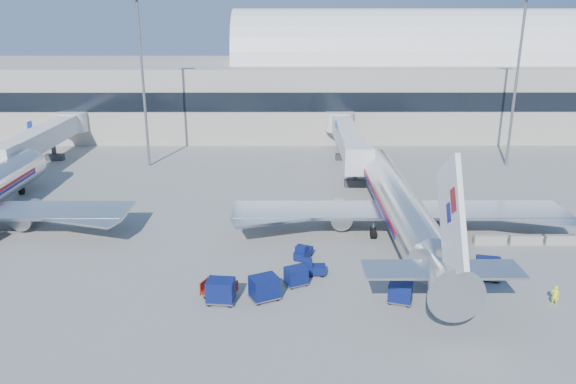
{
  "coord_description": "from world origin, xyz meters",
  "views": [
    {
      "loc": [
        -0.87,
        -45.89,
        20.65
      ],
      "look_at": [
        -0.69,
        6.0,
        3.84
      ],
      "focal_mm": 35.0,
      "sensor_mm": 36.0,
      "label": 1
    }
  ],
  "objects_px": {
    "cart_train_b": "(264,288)",
    "cart_solo_near": "(400,293)",
    "mast_west": "(141,57)",
    "cart_train_a": "(296,276)",
    "tug_left": "(303,252)",
    "airliner_main": "(400,206)",
    "cart_open_red": "(220,292)",
    "jetbridge_near": "(347,137)",
    "cart_solo_far": "(488,268)",
    "barrier_mid": "(526,240)",
    "barrier_far": "(561,240)",
    "tug_right": "(443,258)",
    "tug_lead": "(312,268)",
    "cart_train_c": "(221,291)",
    "mast_east": "(519,57)",
    "jetbridge_mid": "(45,137)",
    "barrier_near": "(490,240)",
    "ramp_worker": "(555,295)"
  },
  "relations": [
    {
      "from": "cart_train_b",
      "to": "cart_solo_near",
      "type": "bearing_deg",
      "value": -28.46
    },
    {
      "from": "jetbridge_mid",
      "to": "cart_train_c",
      "type": "distance_m",
      "value": 49.01
    },
    {
      "from": "barrier_near",
      "to": "cart_solo_far",
      "type": "bearing_deg",
      "value": -110.62
    },
    {
      "from": "airliner_main",
      "to": "cart_open_red",
      "type": "relative_size",
      "value": 12.91
    },
    {
      "from": "cart_solo_far",
      "to": "mast_east",
      "type": "bearing_deg",
      "value": 81.4
    },
    {
      "from": "tug_left",
      "to": "cart_train_a",
      "type": "distance_m",
      "value": 5.0
    },
    {
      "from": "mast_west",
      "to": "cart_solo_far",
      "type": "relative_size",
      "value": 9.81
    },
    {
      "from": "mast_west",
      "to": "barrier_near",
      "type": "relative_size",
      "value": 7.53
    },
    {
      "from": "jetbridge_mid",
      "to": "barrier_far",
      "type": "bearing_deg",
      "value": -26.02
    },
    {
      "from": "cart_train_a",
      "to": "cart_open_red",
      "type": "height_order",
      "value": "cart_train_a"
    },
    {
      "from": "tug_right",
      "to": "barrier_far",
      "type": "bearing_deg",
      "value": 41.44
    },
    {
      "from": "cart_train_b",
      "to": "cart_solo_near",
      "type": "xyz_separation_m",
      "value": [
        10.07,
        -0.52,
        -0.16
      ]
    },
    {
      "from": "barrier_far",
      "to": "tug_left",
      "type": "xyz_separation_m",
      "value": [
        -24.01,
        -3.07,
        0.17
      ]
    },
    {
      "from": "airliner_main",
      "to": "cart_open_red",
      "type": "distance_m",
      "value": 20.38
    },
    {
      "from": "cart_solo_far",
      "to": "jetbridge_mid",
      "type": "bearing_deg",
      "value": 158.36
    },
    {
      "from": "tug_right",
      "to": "barrier_mid",
      "type": "bearing_deg",
      "value": 48.07
    },
    {
      "from": "cart_train_c",
      "to": "cart_solo_far",
      "type": "height_order",
      "value": "cart_train_c"
    },
    {
      "from": "cart_solo_far",
      "to": "tug_lead",
      "type": "bearing_deg",
      "value": -169.01
    },
    {
      "from": "barrier_near",
      "to": "tug_left",
      "type": "bearing_deg",
      "value": -169.98
    },
    {
      "from": "tug_lead",
      "to": "barrier_far",
      "type": "bearing_deg",
      "value": 14.32
    },
    {
      "from": "mast_west",
      "to": "tug_left",
      "type": "xyz_separation_m",
      "value": [
        20.59,
        -31.07,
        -14.18
      ]
    },
    {
      "from": "barrier_near",
      "to": "cart_train_a",
      "type": "xyz_separation_m",
      "value": [
        -18.1,
        -8.03,
        0.35
      ]
    },
    {
      "from": "cart_train_b",
      "to": "jetbridge_mid",
      "type": "bearing_deg",
      "value": 103.7
    },
    {
      "from": "tug_lead",
      "to": "tug_right",
      "type": "height_order",
      "value": "tug_right"
    },
    {
      "from": "jetbridge_near",
      "to": "cart_train_c",
      "type": "distance_m",
      "value": 41.89
    },
    {
      "from": "barrier_near",
      "to": "cart_solo_near",
      "type": "distance_m",
      "value": 15.06
    },
    {
      "from": "tug_right",
      "to": "cart_solo_near",
      "type": "xyz_separation_m",
      "value": [
        -4.85,
        -6.32,
        0.12
      ]
    },
    {
      "from": "jetbridge_mid",
      "to": "ramp_worker",
      "type": "bearing_deg",
      "value": -36.9
    },
    {
      "from": "tug_lead",
      "to": "cart_train_c",
      "type": "relative_size",
      "value": 0.93
    },
    {
      "from": "cart_train_a",
      "to": "cart_train_b",
      "type": "distance_m",
      "value": 3.34
    },
    {
      "from": "mast_west",
      "to": "cart_train_a",
      "type": "bearing_deg",
      "value": -61.08
    },
    {
      "from": "cart_solo_far",
      "to": "cart_open_red",
      "type": "bearing_deg",
      "value": -157.78
    },
    {
      "from": "jetbridge_near",
      "to": "barrier_mid",
      "type": "height_order",
      "value": "jetbridge_near"
    },
    {
      "from": "airliner_main",
      "to": "ramp_worker",
      "type": "relative_size",
      "value": 24.08
    },
    {
      "from": "barrier_mid",
      "to": "cart_solo_near",
      "type": "relative_size",
      "value": 1.42
    },
    {
      "from": "mast_west",
      "to": "barrier_far",
      "type": "relative_size",
      "value": 7.53
    },
    {
      "from": "jetbridge_near",
      "to": "cart_solo_far",
      "type": "xyz_separation_m",
      "value": [
        7.77,
        -35.81,
        -2.99
      ]
    },
    {
      "from": "airliner_main",
      "to": "cart_train_a",
      "type": "xyz_separation_m",
      "value": [
        -10.1,
        -10.53,
        -2.13
      ]
    },
    {
      "from": "jetbridge_near",
      "to": "cart_train_b",
      "type": "relative_size",
      "value": 10.62
    },
    {
      "from": "barrier_far",
      "to": "tug_right",
      "type": "bearing_deg",
      "value": -159.59
    },
    {
      "from": "airliner_main",
      "to": "cart_open_red",
      "type": "height_order",
      "value": "airliner_main"
    },
    {
      "from": "ramp_worker",
      "to": "cart_solo_near",
      "type": "bearing_deg",
      "value": 44.26
    },
    {
      "from": "tug_left",
      "to": "barrier_far",
      "type": "bearing_deg",
      "value": -57.49
    },
    {
      "from": "mast_west",
      "to": "barrier_near",
      "type": "height_order",
      "value": "mast_west"
    },
    {
      "from": "cart_solo_far",
      "to": "tug_left",
      "type": "bearing_deg",
      "value": 179.22
    },
    {
      "from": "mast_east",
      "to": "cart_train_b",
      "type": "distance_m",
      "value": 52.12
    },
    {
      "from": "cart_solo_near",
      "to": "mast_east",
      "type": "bearing_deg",
      "value": 78.55
    },
    {
      "from": "tug_left",
      "to": "ramp_worker",
      "type": "distance_m",
      "value": 20.0
    },
    {
      "from": "jetbridge_near",
      "to": "tug_right",
      "type": "xyz_separation_m",
      "value": [
        4.82,
        -33.34,
        -3.22
      ]
    },
    {
      "from": "barrier_mid",
      "to": "cart_train_a",
      "type": "bearing_deg",
      "value": -159.43
    }
  ]
}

